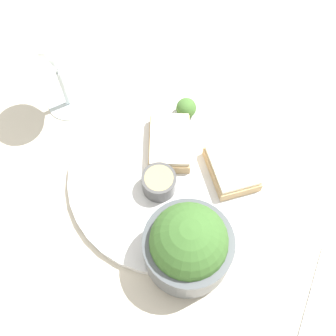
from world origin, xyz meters
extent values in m
plane|color=beige|center=(0.00, 0.00, 0.00)|extent=(4.00, 4.00, 0.00)
cylinder|color=white|center=(0.00, 0.00, 0.01)|extent=(0.30, 0.30, 0.01)
cylinder|color=#4C5156|center=(-0.11, -0.06, 0.04)|extent=(0.12, 0.12, 0.06)
sphere|color=#3D6B2D|center=(-0.11, -0.06, 0.07)|extent=(0.10, 0.10, 0.10)
cylinder|color=#4C4C4C|center=(-0.02, 0.01, 0.03)|extent=(0.05, 0.05, 0.03)
cylinder|color=tan|center=(-0.02, 0.01, 0.04)|extent=(0.04, 0.04, 0.01)
cube|color=tan|center=(0.05, 0.01, 0.02)|extent=(0.10, 0.08, 0.02)
cube|color=#F4E5C1|center=(0.05, 0.01, 0.04)|extent=(0.10, 0.08, 0.01)
cube|color=tan|center=(0.03, -0.09, 0.02)|extent=(0.10, 0.10, 0.02)
cube|color=#F4E5C1|center=(0.03, -0.09, 0.04)|extent=(0.10, 0.09, 0.01)
cylinder|color=silver|center=(0.09, 0.19, 0.00)|extent=(0.07, 0.07, 0.01)
cylinder|color=silver|center=(0.09, 0.19, 0.04)|extent=(0.01, 0.01, 0.07)
cone|color=silver|center=(0.09, 0.19, 0.12)|extent=(0.08, 0.08, 0.08)
sphere|color=#477533|center=(0.11, 0.00, 0.03)|extent=(0.03, 0.03, 0.03)
cube|color=silver|center=(-0.14, -0.22, 0.00)|extent=(0.18, 0.04, 0.01)
camera|label=1|loc=(-0.27, -0.07, 0.57)|focal=45.00mm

